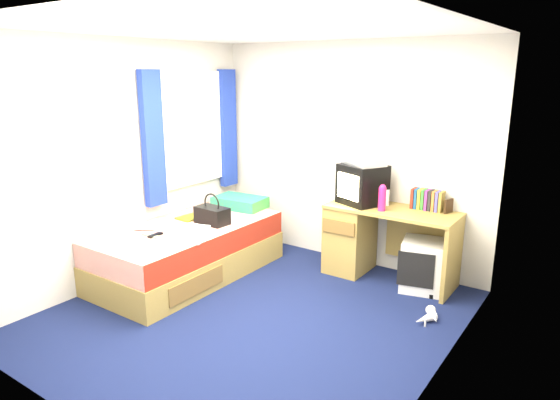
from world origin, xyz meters
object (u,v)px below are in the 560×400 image
Objects in this scene: desk at (366,236)px; pink_water_bottle at (382,199)px; bed at (189,251)px; towel at (189,233)px; white_heels at (429,317)px; storage_cube at (423,265)px; colour_swatch_fan at (152,236)px; vcr at (363,161)px; magazine at (191,217)px; aerosol_can at (387,197)px; remote_control at (155,235)px; pillow at (240,202)px; handbag at (212,215)px; crt_tv at (362,184)px; water_bottle at (145,227)px; picture_frame at (449,206)px.

pink_water_bottle is (0.21, -0.13, 0.46)m from desk.
bed is 6.13× the size of towel.
white_heels is at bearing 19.24° from towel.
storage_cube is 2.65m from colour_swatch_fan.
vcr is 1.46× the size of magazine.
aerosol_can is 1.05× the size of remote_control.
remote_control is 0.48× the size of white_heels.
remote_control is at bearing -90.68° from pillow.
bed is 0.50m from remote_control.
handbag reaches higher than remote_control.
aerosol_can is at bearing 47.61° from towel.
magazine is (-2.30, -0.84, 0.30)m from storage_cube.
aerosol_can is 2.37m from colour_swatch_fan.
storage_cube is 1.48× the size of white_heels.
pink_water_bottle is 0.72× the size of towel.
pillow reaches higher than towel.
colour_swatch_fan is (-0.20, -0.64, -0.09)m from handbag.
desk is 0.80m from vcr.
bed is 2.37m from storage_cube.
storage_cube is 2.13× the size of pink_water_bottle.
crt_tv is at bearing 39.13° from handbag.
towel is (-1.39, -1.26, -0.27)m from pink_water_bottle.
magazine is at bearing 133.51° from towel.
storage_cube is 2.77m from water_bottle.
water_bottle is at bearing -109.27° from vcr.
handbag is (0.16, 0.21, 0.37)m from bed.
towel is 0.70m from magazine.
handbag is (0.16, -0.65, 0.03)m from pillow.
picture_frame is 0.88× the size of remote_control.
picture_frame is at bearing 34.37° from remote_control.
crt_tv is at bearing 146.25° from white_heels.
water_bottle is (-2.37, -1.41, 0.33)m from storage_cube.
desk is 1.88m from magazine.
storage_cube is 2.49× the size of water_bottle.
remote_control is (0.15, -0.63, 0.00)m from magazine.
pillow is 1.23m from water_bottle.
colour_swatch_fan is at bearing -124.99° from picture_frame.
bed is 1.93m from crt_tv.
pillow is at bearing -147.62° from crt_tv.
handbag is at bearing 107.31° from towel.
picture_frame is 2.51m from towel.
vcr reaches higher than picture_frame.
handbag is at bearing -173.89° from white_heels.
colour_swatch_fan is (-1.74, -1.42, -0.32)m from pink_water_bottle.
storage_cube is 2.97× the size of aerosol_can.
water_bottle is 0.60× the size of white_heels.
storage_cube is 0.71m from white_heels.
bed is 2.65m from picture_frame.
water_bottle is (-1.94, -1.33, -0.29)m from pink_water_bottle.
remote_control is (-0.18, -0.62, -0.09)m from handbag.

